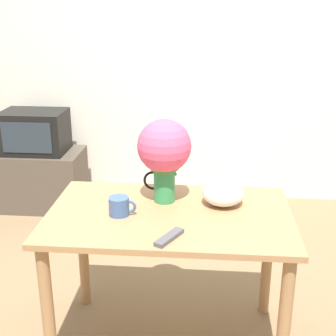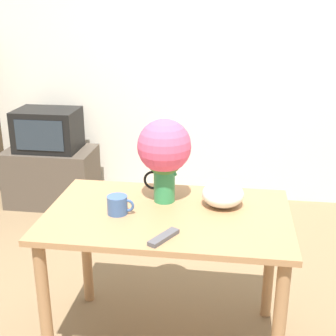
% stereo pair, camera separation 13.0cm
% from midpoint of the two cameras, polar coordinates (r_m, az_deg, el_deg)
% --- Properties ---
extents(ground_plane, '(12.00, 12.00, 0.00)m').
position_cam_midpoint_polar(ground_plane, '(2.82, -1.82, -19.42)').
color(ground_plane, '#7F6647').
extents(wall_back, '(8.00, 0.05, 2.60)m').
position_cam_midpoint_polar(wall_back, '(4.25, 1.26, 13.25)').
color(wall_back, silver).
rests_on(wall_back, ground_plane).
extents(table, '(1.21, 0.76, 0.78)m').
position_cam_midpoint_polar(table, '(2.39, -1.42, -8.22)').
color(table, '#A3754C').
rests_on(table, ground_plane).
extents(flower_vase, '(0.28, 0.28, 0.44)m').
position_cam_midpoint_polar(flower_vase, '(2.37, -2.04, 1.99)').
color(flower_vase, '#2D844C').
rests_on(flower_vase, table).
extents(coffee_mug, '(0.14, 0.10, 0.09)m').
position_cam_midpoint_polar(coffee_mug, '(2.31, -7.54, -4.65)').
color(coffee_mug, '#385689').
rests_on(coffee_mug, table).
extents(white_bowl, '(0.21, 0.21, 0.13)m').
position_cam_midpoint_polar(white_bowl, '(2.40, 5.19, -3.06)').
color(white_bowl, silver).
rests_on(white_bowl, table).
extents(remote_control, '(0.12, 0.18, 0.02)m').
position_cam_midpoint_polar(remote_control, '(2.08, -1.67, -8.47)').
color(remote_control, '#4C4C51').
rests_on(remote_control, table).
extents(tv_stand, '(0.79, 0.47, 0.52)m').
position_cam_midpoint_polar(tv_stand, '(4.40, -16.23, -1.30)').
color(tv_stand, '#4C4238').
rests_on(tv_stand, ground_plane).
extents(tv_set, '(0.54, 0.39, 0.36)m').
position_cam_midpoint_polar(tv_set, '(4.26, -16.80, 4.26)').
color(tv_set, black).
rests_on(tv_set, tv_stand).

